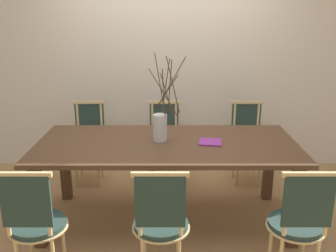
{
  "coord_description": "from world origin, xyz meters",
  "views": [
    {
      "loc": [
        0.01,
        -3.1,
        1.86
      ],
      "look_at": [
        0.0,
        0.0,
        0.91
      ],
      "focal_mm": 40.0,
      "sensor_mm": 36.0,
      "label": 1
    }
  ],
  "objects_px": {
    "chair_near_center": "(300,221)",
    "chair_far_center": "(248,140)",
    "vase_centerpiece": "(162,125)",
    "book_stack": "(212,142)",
    "dining_table": "(168,152)"
  },
  "relations": [
    {
      "from": "dining_table",
      "to": "chair_far_center",
      "type": "height_order",
      "value": "chair_far_center"
    },
    {
      "from": "chair_far_center",
      "to": "vase_centerpiece",
      "type": "distance_m",
      "value": 1.31
    },
    {
      "from": "dining_table",
      "to": "book_stack",
      "type": "relative_size",
      "value": 10.44
    },
    {
      "from": "dining_table",
      "to": "vase_centerpiece",
      "type": "relative_size",
      "value": 2.93
    },
    {
      "from": "vase_centerpiece",
      "to": "book_stack",
      "type": "bearing_deg",
      "value": -8.05
    },
    {
      "from": "chair_near_center",
      "to": "chair_far_center",
      "type": "xyz_separation_m",
      "value": [
        -0.01,
        1.71,
        0.0
      ]
    },
    {
      "from": "book_stack",
      "to": "chair_near_center",
      "type": "bearing_deg",
      "value": -58.22
    },
    {
      "from": "vase_centerpiece",
      "to": "dining_table",
      "type": "bearing_deg",
      "value": -43.07
    },
    {
      "from": "dining_table",
      "to": "book_stack",
      "type": "height_order",
      "value": "book_stack"
    },
    {
      "from": "dining_table",
      "to": "chair_far_center",
      "type": "xyz_separation_m",
      "value": [
        0.9,
        0.85,
        -0.17
      ]
    },
    {
      "from": "dining_table",
      "to": "vase_centerpiece",
      "type": "xyz_separation_m",
      "value": [
        -0.05,
        0.05,
        0.24
      ]
    },
    {
      "from": "dining_table",
      "to": "chair_near_center",
      "type": "bearing_deg",
      "value": -43.35
    },
    {
      "from": "dining_table",
      "to": "vase_centerpiece",
      "type": "distance_m",
      "value": 0.25
    },
    {
      "from": "dining_table",
      "to": "vase_centerpiece",
      "type": "height_order",
      "value": "vase_centerpiece"
    },
    {
      "from": "chair_far_center",
      "to": "vase_centerpiece",
      "type": "xyz_separation_m",
      "value": [
        -0.95,
        -0.8,
        0.41
      ]
    }
  ]
}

